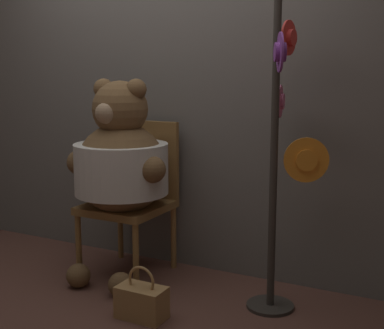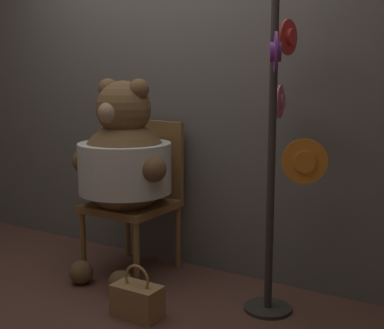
{
  "view_description": "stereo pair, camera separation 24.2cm",
  "coord_description": "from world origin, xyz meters",
  "views": [
    {
      "loc": [
        1.92,
        -2.69,
        1.37
      ],
      "look_at": [
        0.43,
        0.15,
        0.82
      ],
      "focal_mm": 50.0,
      "sensor_mm": 36.0,
      "label": 1
    },
    {
      "loc": [
        2.13,
        -2.57,
        1.37
      ],
      "look_at": [
        0.43,
        0.15,
        0.82
      ],
      "focal_mm": 50.0,
      "sensor_mm": 36.0,
      "label": 2
    }
  ],
  "objects": [
    {
      "name": "teddy_bear",
      "position": [
        -0.08,
        0.13,
        0.79
      ],
      "size": [
        0.74,
        0.66,
        1.33
      ],
      "color": "brown",
      "rests_on": "ground_plane"
    },
    {
      "name": "chair",
      "position": [
        -0.1,
        0.32,
        0.56
      ],
      "size": [
        0.52,
        0.54,
        1.04
      ],
      "color": "olive",
      "rests_on": "ground_plane"
    },
    {
      "name": "hat_display_rack",
      "position": [
        0.98,
        0.19,
        0.92
      ],
      "size": [
        0.42,
        0.49,
        1.79
      ],
      "color": "#332D28",
      "rests_on": "ground_plane"
    },
    {
      "name": "ground_plane",
      "position": [
        0.0,
        0.0,
        0.0
      ],
      "size": [
        14.0,
        14.0,
        0.0
      ],
      "primitive_type": "plane",
      "color": "brown"
    },
    {
      "name": "wall_back",
      "position": [
        0.0,
        0.61,
        1.26
      ],
      "size": [
        8.0,
        0.1,
        2.52
      ],
      "color": "#66605B",
      "rests_on": "ground_plane"
    },
    {
      "name": "handbag_on_ground",
      "position": [
        0.35,
        -0.31,
        0.1
      ],
      "size": [
        0.28,
        0.16,
        0.31
      ],
      "color": "#A87A47",
      "rests_on": "ground_plane"
    }
  ]
}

